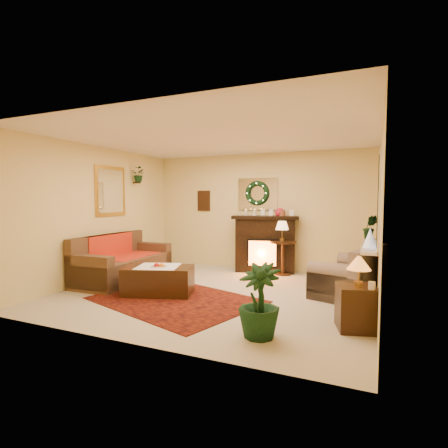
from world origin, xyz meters
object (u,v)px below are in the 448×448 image
at_px(coffee_table, 158,282).
at_px(fireplace, 265,247).
at_px(sofa, 124,259).
at_px(side_table_round, 283,259).
at_px(end_table_square, 356,308).
at_px(loveseat, 349,270).

bearing_deg(coffee_table, fireplace, 47.94).
bearing_deg(fireplace, sofa, -153.16).
relative_size(fireplace, side_table_round, 1.77).
bearing_deg(side_table_round, fireplace, 162.58).
relative_size(sofa, coffee_table, 1.87).
height_order(sofa, end_table_square, sofa).
xyz_separation_m(fireplace, loveseat, (1.81, -1.23, -0.13)).
bearing_deg(sofa, side_table_round, 30.87).
distance_m(sofa, fireplace, 2.97).
bearing_deg(loveseat, end_table_square, -65.61).
distance_m(sofa, end_table_square, 4.41).
height_order(end_table_square, coffee_table, end_table_square).
distance_m(sofa, side_table_round, 3.24).
height_order(sofa, side_table_round, sofa).
height_order(sofa, coffee_table, sofa).
distance_m(loveseat, side_table_round, 1.76).
distance_m(side_table_round, coffee_table, 2.81).
distance_m(fireplace, coffee_table, 2.74).
relative_size(loveseat, coffee_table, 1.26).
xyz_separation_m(fireplace, side_table_round, (0.43, -0.14, -0.22)).
height_order(loveseat, coffee_table, loveseat).
relative_size(side_table_round, end_table_square, 1.32).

